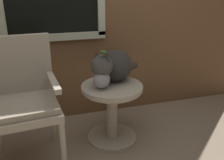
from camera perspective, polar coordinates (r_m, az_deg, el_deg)
The scene contains 5 objects.
ground_plane at distance 2.25m, azimuth -0.57°, elevation -16.96°, with size 6.00×6.00×0.00m, color gray.
wicker_side_table at distance 2.30m, azimuth 0.00°, elevation -5.42°, with size 0.55×0.55×0.55m.
wicker_chair at distance 2.09m, azimuth -19.57°, elevation -3.30°, with size 0.56×0.53×1.01m.
cat at distance 2.25m, azimuth 0.33°, elevation 3.27°, with size 0.55×0.46×0.31m.
pewter_vase_with_ivy at distance 2.11m, azimuth -2.40°, elevation 0.52°, with size 0.15×0.15×0.34m.
Camera 1 is at (-0.49, -1.70, 1.39)m, focal length 40.48 mm.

